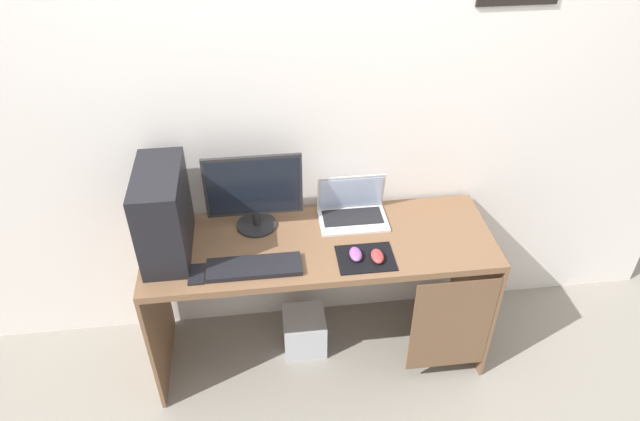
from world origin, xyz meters
The scene contains 12 objects.
ground_plane centered at (0.00, 0.00, 0.00)m, with size 8.00×8.00×0.00m, color gray.
wall_back centered at (0.00, 0.32, 1.30)m, with size 4.00×0.05×2.60m.
desk centered at (0.02, -0.01, 0.62)m, with size 1.65×0.57×0.77m.
pc_tower centered at (-0.70, 0.02, 0.98)m, with size 0.20×0.43×0.42m, color black.
monitor centered at (-0.29, 0.14, 0.97)m, with size 0.45×0.20×0.40m.
laptop centered at (0.18, 0.16, 0.81)m, with size 0.33×0.22×0.22m.
keyboard centered at (-0.31, -0.16, 0.78)m, with size 0.42×0.14×0.02m, color black.
mousepad centered at (0.19, -0.15, 0.77)m, with size 0.26×0.20×0.01m, color black.
mouse_left centered at (0.15, -0.14, 0.79)m, with size 0.06×0.10×0.03m, color #8C4C99.
mouse_right centered at (0.24, -0.16, 0.79)m, with size 0.06×0.10×0.03m, color #B23333.
cell_phone centered at (-0.57, -0.17, 0.77)m, with size 0.07×0.13×0.01m, color black.
subwoofer centered at (-0.08, 0.03, 0.11)m, with size 0.22×0.22×0.22m, color #B7BCC6.
Camera 1 is at (-0.25, -2.06, 2.50)m, focal length 32.13 mm.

